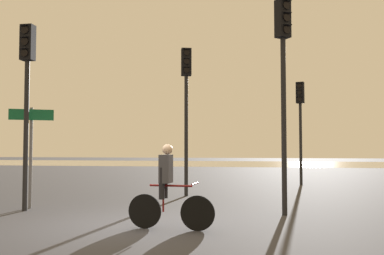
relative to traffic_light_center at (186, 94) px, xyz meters
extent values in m
plane|color=#333338|center=(-0.26, -5.32, -3.33)|extent=(120.00, 120.00, 0.00)
cube|color=#9E937F|center=(-0.26, 29.59, -3.32)|extent=(80.00, 16.00, 0.01)
cylinder|color=black|center=(0.00, 0.01, -1.37)|extent=(0.12, 0.12, 3.92)
cube|color=black|center=(0.00, 0.01, 1.04)|extent=(0.38, 0.32, 0.90)
cylinder|color=black|center=(0.04, -0.12, 1.33)|extent=(0.19, 0.08, 0.19)
cube|color=black|center=(0.04, -0.14, 1.44)|extent=(0.22, 0.17, 0.02)
cylinder|color=black|center=(0.04, -0.12, 1.04)|extent=(0.19, 0.08, 0.19)
cube|color=black|center=(0.04, -0.14, 1.15)|extent=(0.22, 0.17, 0.02)
cylinder|color=black|center=(0.04, -0.12, 0.75)|extent=(0.19, 0.08, 0.19)
cube|color=black|center=(0.04, -0.14, 0.86)|extent=(0.22, 0.17, 0.02)
cylinder|color=black|center=(2.95, -3.51, -1.26)|extent=(0.12, 0.12, 4.14)
cube|color=black|center=(2.95, -3.51, 1.27)|extent=(0.40, 0.39, 0.90)
cylinder|color=black|center=(3.03, -3.62, 1.56)|extent=(0.17, 0.14, 0.19)
cube|color=black|center=(3.04, -3.63, 1.67)|extent=(0.22, 0.21, 0.02)
cylinder|color=black|center=(3.03, -3.62, 1.27)|extent=(0.17, 0.14, 0.19)
cube|color=black|center=(3.04, -3.63, 1.38)|extent=(0.22, 0.21, 0.02)
cylinder|color=black|center=(3.03, -3.62, 0.98)|extent=(0.17, 0.14, 0.19)
cube|color=black|center=(3.04, -3.63, 1.09)|extent=(0.22, 0.21, 0.02)
cylinder|color=black|center=(-3.35, -3.86, -1.45)|extent=(0.12, 0.12, 3.75)
cube|color=black|center=(-3.35, -3.86, 0.87)|extent=(0.32, 0.25, 0.90)
cylinder|color=black|center=(-3.36, -4.00, 1.16)|extent=(0.19, 0.03, 0.19)
cube|color=black|center=(-3.36, -4.02, 1.27)|extent=(0.19, 0.12, 0.02)
cylinder|color=black|center=(-3.36, -4.00, 0.87)|extent=(0.19, 0.03, 0.19)
cube|color=black|center=(-3.36, -4.02, 0.98)|extent=(0.19, 0.12, 0.02)
cylinder|color=black|center=(-3.36, -4.00, 0.58)|extent=(0.19, 0.03, 0.19)
cube|color=black|center=(-3.36, -4.02, 0.69)|extent=(0.19, 0.12, 0.02)
cylinder|color=black|center=(4.03, 4.89, -1.60)|extent=(0.12, 0.12, 3.45)
cube|color=black|center=(4.03, 4.89, 0.58)|extent=(0.38, 0.32, 0.90)
cylinder|color=black|center=(3.99, 4.76, 0.87)|extent=(0.19, 0.08, 0.19)
cube|color=black|center=(3.99, 4.74, 0.98)|extent=(0.22, 0.17, 0.02)
cylinder|color=black|center=(3.99, 4.76, 0.58)|extent=(0.19, 0.08, 0.19)
cube|color=black|center=(3.99, 4.74, 0.69)|extent=(0.22, 0.17, 0.02)
cylinder|color=black|center=(3.99, 4.76, 0.29)|extent=(0.19, 0.08, 0.19)
cube|color=black|center=(3.99, 4.74, 0.40)|extent=(0.22, 0.17, 0.02)
cylinder|color=slate|center=(-3.47, -3.43, -2.03)|extent=(0.08, 0.08, 2.60)
cube|color=#116038|center=(-3.44, -3.48, -0.92)|extent=(0.99, 0.54, 0.28)
cylinder|color=black|center=(1.25, -5.71, -3.00)|extent=(0.66, 0.10, 0.66)
cylinder|color=black|center=(0.20, -5.62, -3.00)|extent=(0.66, 0.10, 0.66)
cylinder|color=maroon|center=(0.73, -5.67, -2.50)|extent=(0.84, 0.11, 0.04)
cylinder|color=maroon|center=(0.58, -5.65, -2.72)|extent=(0.04, 0.04, 0.55)
cylinder|color=maroon|center=(1.20, -5.71, -2.45)|extent=(0.07, 0.46, 0.03)
cylinder|color=black|center=(0.57, -5.75, -2.45)|extent=(0.11, 0.11, 0.60)
cylinder|color=black|center=(0.59, -5.55, -2.45)|extent=(0.11, 0.11, 0.60)
cube|color=#3F3F47|center=(0.63, -5.66, -2.18)|extent=(0.23, 0.32, 0.54)
sphere|color=beige|center=(0.66, -5.66, -1.81)|extent=(0.20, 0.20, 0.20)
camera|label=1|loc=(2.47, -13.66, -1.78)|focal=40.00mm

